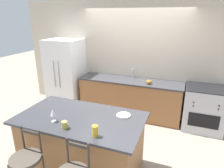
% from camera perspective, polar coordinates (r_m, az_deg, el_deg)
% --- Properties ---
extents(ground_plane, '(18.00, 18.00, 0.00)m').
position_cam_1_polar(ground_plane, '(4.75, 3.71, -10.49)').
color(ground_plane, gray).
extents(wall_back, '(6.00, 0.07, 2.70)m').
position_cam_1_polar(wall_back, '(4.90, 6.47, 7.27)').
color(wall_back, beige).
rests_on(wall_back, ground_plane).
extents(back_counter, '(2.44, 0.67, 0.90)m').
position_cam_1_polar(back_counter, '(4.88, 5.13, -3.81)').
color(back_counter, '#936038').
rests_on(back_counter, ground_plane).
extents(sink_faucet, '(0.02, 0.13, 0.22)m').
position_cam_1_polar(sink_faucet, '(4.86, 5.97, 3.43)').
color(sink_faucet, '#ADAFB5').
rests_on(sink_faucet, back_counter).
extents(kitchen_island, '(1.88, 1.05, 0.92)m').
position_cam_1_polar(kitchen_island, '(3.27, -8.62, -16.32)').
color(kitchen_island, '#936038').
rests_on(kitchen_island, ground_plane).
extents(refrigerator, '(0.85, 0.77, 1.78)m').
position_cam_1_polar(refrigerator, '(5.36, -13.07, 2.86)').
color(refrigerator, white).
rests_on(refrigerator, ground_plane).
extents(oven_range, '(0.80, 0.72, 0.94)m').
position_cam_1_polar(oven_range, '(4.69, 24.66, -6.32)').
color(oven_range, '#B7B7BC').
rests_on(oven_range, ground_plane).
extents(bar_stool_near, '(0.38, 0.38, 1.02)m').
position_cam_1_polar(bar_stool_near, '(2.90, -23.11, -20.62)').
color(bar_stool_near, '#332D28').
rests_on(bar_stool_near, ground_plane).
extents(dinner_plate, '(0.22, 0.22, 0.02)m').
position_cam_1_polar(dinner_plate, '(3.03, 3.34, -8.83)').
color(dinner_plate, beige).
rests_on(dinner_plate, kitchen_island).
extents(wine_glass, '(0.08, 0.08, 0.19)m').
position_cam_1_polar(wine_glass, '(2.93, -16.52, -7.84)').
color(wine_glass, white).
rests_on(wine_glass, kitchen_island).
extents(coffee_mug, '(0.11, 0.08, 0.10)m').
position_cam_1_polar(coffee_mug, '(2.77, -13.36, -11.31)').
color(coffee_mug, '#C1B251').
rests_on(coffee_mug, kitchen_island).
extents(tumbler_cup, '(0.08, 0.08, 0.15)m').
position_cam_1_polar(tumbler_cup, '(2.53, -4.87, -13.26)').
color(tumbler_cup, gold).
rests_on(tumbler_cup, kitchen_island).
extents(pumpkin_decoration, '(0.12, 0.12, 0.12)m').
position_cam_1_polar(pumpkin_decoration, '(4.48, 10.55, 0.63)').
color(pumpkin_decoration, orange).
rests_on(pumpkin_decoration, back_counter).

